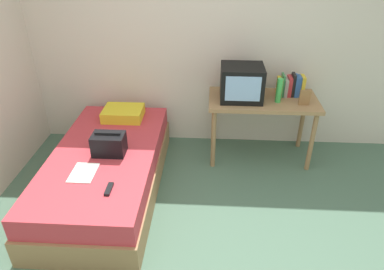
{
  "coord_description": "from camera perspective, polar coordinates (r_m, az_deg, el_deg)",
  "views": [
    {
      "loc": [
        0.12,
        -1.89,
        2.29
      ],
      "look_at": [
        -0.05,
        1.01,
        0.6
      ],
      "focal_mm": 32.94,
      "sensor_mm": 36.0,
      "label": 1
    }
  ],
  "objects": [
    {
      "name": "desk",
      "position": [
        3.9,
        11.33,
        4.58
      ],
      "size": [
        1.16,
        0.6,
        0.73
      ],
      "color": "#9E754C",
      "rests_on": "ground"
    },
    {
      "name": "ground_plane",
      "position": [
        2.97,
        -0.12,
        -20.11
      ],
      "size": [
        8.0,
        8.0,
        0.0
      ],
      "primitive_type": "plane",
      "color": "#4C6B56"
    },
    {
      "name": "tv",
      "position": [
        3.75,
        8.05,
        8.37
      ],
      "size": [
        0.44,
        0.39,
        0.36
      ],
      "color": "black",
      "rests_on": "desk"
    },
    {
      "name": "magazine",
      "position": [
        3.21,
        -17.16,
        -5.85
      ],
      "size": [
        0.21,
        0.29,
        0.01
      ],
      "primitive_type": "cube",
      "color": "white",
      "rests_on": "bed"
    },
    {
      "name": "pillow",
      "position": [
        4.0,
        -11.07,
        3.47
      ],
      "size": [
        0.43,
        0.34,
        0.12
      ],
      "primitive_type": "cube",
      "color": "yellow",
      "rests_on": "bed"
    },
    {
      "name": "water_bottle",
      "position": [
        3.76,
        13.92,
        7.01
      ],
      "size": [
        0.06,
        0.06,
        0.26
      ],
      "primitive_type": "cylinder",
      "color": "green",
      "rests_on": "desk"
    },
    {
      "name": "wall_back",
      "position": [
        4.02,
        1.66,
        15.98
      ],
      "size": [
        5.2,
        0.1,
        2.6
      ],
      "primitive_type": "cube",
      "color": "beige",
      "rests_on": "ground"
    },
    {
      "name": "bed",
      "position": [
        3.59,
        -13.63,
        -5.71
      ],
      "size": [
        1.0,
        2.0,
        0.47
      ],
      "color": "#9E754C",
      "rests_on": "ground"
    },
    {
      "name": "remote_dark",
      "position": [
        2.96,
        -13.3,
        -8.5
      ],
      "size": [
        0.04,
        0.16,
        0.02
      ],
      "primitive_type": "cube",
      "color": "black",
      "rests_on": "bed"
    },
    {
      "name": "picture_frame",
      "position": [
        3.79,
        17.79,
        5.78
      ],
      "size": [
        0.11,
        0.02,
        0.16
      ],
      "primitive_type": "cube",
      "color": "olive",
      "rests_on": "desk"
    },
    {
      "name": "handbag",
      "position": [
        3.37,
        -13.3,
        -1.44
      ],
      "size": [
        0.3,
        0.2,
        0.23
      ],
      "color": "black",
      "rests_on": "bed"
    },
    {
      "name": "book_row",
      "position": [
        3.97,
        15.65,
        7.67
      ],
      "size": [
        0.28,
        0.17,
        0.25
      ],
      "color": "gold",
      "rests_on": "desk"
    }
  ]
}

